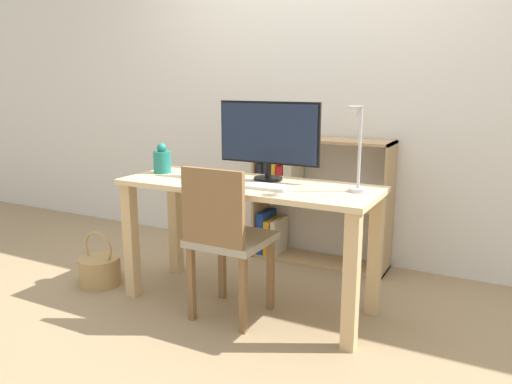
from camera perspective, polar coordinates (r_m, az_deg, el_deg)
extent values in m
plane|color=#997F5B|center=(3.04, -0.90, -12.59)|extent=(10.00, 10.00, 0.00)
cube|color=silver|center=(3.69, 6.89, 12.60)|extent=(8.00, 0.05, 2.60)
cube|color=#D8BC8C|center=(2.81, -0.95, 0.77)|extent=(1.48, 0.55, 0.03)
cube|color=tan|center=(3.11, -14.09, -5.41)|extent=(0.07, 0.07, 0.70)
cube|color=tan|center=(2.47, 10.83, -10.06)|extent=(0.07, 0.07, 0.70)
cube|color=tan|center=(3.44, -9.21, -3.47)|extent=(0.07, 0.07, 0.70)
cube|color=tan|center=(2.87, 13.44, -6.93)|extent=(0.07, 0.07, 0.70)
cylinder|color=black|center=(2.88, 1.39, 1.53)|extent=(0.17, 0.17, 0.02)
cylinder|color=black|center=(2.87, 1.39, 2.59)|extent=(0.04, 0.04, 0.09)
cube|color=black|center=(2.85, 1.47, 6.78)|extent=(0.62, 0.02, 0.35)
cube|color=#192338|center=(2.84, 1.42, 6.77)|extent=(0.59, 0.03, 0.33)
cube|color=silver|center=(2.69, 0.15, 0.72)|extent=(0.37, 0.13, 0.02)
cylinder|color=#1E7266|center=(3.16, -10.67, 3.38)|extent=(0.11, 0.11, 0.13)
sphere|color=#1E7266|center=(3.15, -10.73, 4.98)|extent=(0.06, 0.06, 0.06)
cylinder|color=#B7B7BC|center=(2.63, 11.56, 0.26)|extent=(0.10, 0.10, 0.02)
cylinder|color=#B7B7BC|center=(2.60, 11.77, 4.92)|extent=(0.02, 0.02, 0.41)
cylinder|color=#B7B7BC|center=(2.53, 11.66, 9.42)|extent=(0.01, 0.10, 0.01)
cone|color=#B7B7BC|center=(2.48, 11.31, 8.92)|extent=(0.08, 0.08, 0.06)
cube|color=#9E937F|center=(2.75, -2.81, -5.40)|extent=(0.40, 0.40, 0.04)
cube|color=brown|center=(2.54, -4.98, -1.80)|extent=(0.36, 0.03, 0.40)
cube|color=brown|center=(2.79, -7.39, -10.32)|extent=(0.04, 0.04, 0.42)
cube|color=brown|center=(2.63, -1.47, -11.68)|extent=(0.04, 0.04, 0.42)
cube|color=brown|center=(3.04, -3.86, -8.27)|extent=(0.04, 0.04, 0.42)
cube|color=brown|center=(2.89, 1.69, -9.35)|extent=(0.04, 0.04, 0.42)
cube|color=tan|center=(3.77, 0.54, -0.33)|extent=(0.02, 0.28, 0.90)
cube|color=tan|center=(3.45, 14.90, -1.97)|extent=(0.02, 0.28, 0.90)
cube|color=tan|center=(3.71, 7.21, -7.78)|extent=(0.98, 0.28, 0.02)
cube|color=tan|center=(3.50, 7.60, 5.93)|extent=(0.98, 0.28, 0.02)
cube|color=tan|center=(3.58, 7.40, -1.12)|extent=(0.94, 0.28, 0.02)
cube|color=navy|center=(3.82, 1.17, -4.46)|extent=(0.06, 0.24, 0.31)
cube|color=orange|center=(3.80, 1.93, -4.96)|extent=(0.05, 0.24, 0.26)
cube|color=beige|center=(3.78, 2.65, -5.02)|extent=(0.04, 0.24, 0.26)
cube|color=black|center=(3.72, 1.13, 1.60)|extent=(0.05, 0.24, 0.25)
cube|color=black|center=(3.68, 1.91, 2.62)|extent=(0.04, 0.24, 0.39)
cube|color=orange|center=(3.67, 2.67, 1.85)|extent=(0.04, 0.24, 0.30)
cube|color=red|center=(3.65, 3.39, 1.31)|extent=(0.05, 0.24, 0.24)
cube|color=beige|center=(3.62, 4.32, 1.81)|extent=(0.06, 0.24, 0.32)
cylinder|color=tan|center=(3.42, -17.43, -8.62)|extent=(0.26, 0.26, 0.18)
torus|color=tan|center=(3.37, -17.60, -6.13)|extent=(0.23, 0.02, 0.23)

